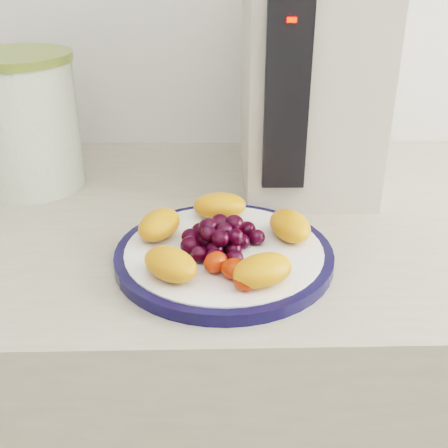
{
  "coord_description": "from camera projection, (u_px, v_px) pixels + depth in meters",
  "views": [
    {
      "loc": [
        0.03,
        0.48,
        1.25
      ],
      "look_at": [
        0.04,
        1.06,
        0.95
      ],
      "focal_mm": 45.0,
      "sensor_mm": 36.0,
      "label": 1
    }
  ],
  "objects": [
    {
      "name": "appliance_led",
      "position": [
        292.0,
        20.0,
        0.65
      ],
      "size": [
        0.01,
        0.01,
        0.01
      ],
      "primitive_type": "cube",
      "rotation": [
        0.0,
        0.0,
        -0.01
      ],
      "color": "#FF0C05",
      "rests_on": "appliance_panel"
    },
    {
      "name": "canister_lid",
      "position": [
        13.0,
        57.0,
        0.79
      ],
      "size": [
        0.18,
        0.18,
        0.01
      ],
      "primitive_type": "cylinder",
      "rotation": [
        0.0,
        0.0,
        0.12
      ],
      "color": "olive",
      "rests_on": "canister"
    },
    {
      "name": "canister",
      "position": [
        25.0,
        126.0,
        0.84
      ],
      "size": [
        0.18,
        0.18,
        0.19
      ],
      "primitive_type": "cylinder",
      "rotation": [
        0.0,
        0.0,
        0.12
      ],
      "color": "#3B6211",
      "rests_on": "counter"
    },
    {
      "name": "appliance_panel",
      "position": [
        287.0,
        97.0,
        0.71
      ],
      "size": [
        0.06,
        0.02,
        0.24
      ],
      "primitive_type": "cube",
      "rotation": [
        0.0,
        0.0,
        -0.01
      ],
      "color": "black",
      "rests_on": "appliance_body"
    },
    {
      "name": "appliance_body",
      "position": [
        308.0,
        77.0,
        0.83
      ],
      "size": [
        0.19,
        0.26,
        0.33
      ],
      "primitive_type": "cube",
      "rotation": [
        0.0,
        0.0,
        -0.01
      ],
      "color": "beige",
      "rests_on": "counter"
    },
    {
      "name": "plate_rim",
      "position": [
        224.0,
        256.0,
        0.67
      ],
      "size": [
        0.26,
        0.26,
        0.01
      ],
      "primitive_type": "cylinder",
      "color": "#0D0D35",
      "rests_on": "counter"
    },
    {
      "name": "fruit_plate",
      "position": [
        222.0,
        239.0,
        0.65
      ],
      "size": [
        0.23,
        0.22,
        0.04
      ],
      "color": "orange",
      "rests_on": "plate_face"
    },
    {
      "name": "counter",
      "position": [
        198.0,
        438.0,
        1.0
      ],
      "size": [
        3.5,
        0.6,
        0.9
      ],
      "primitive_type": "cube",
      "color": "#B1A692",
      "rests_on": "floor"
    },
    {
      "name": "plate_face",
      "position": [
        224.0,
        255.0,
        0.67
      ],
      "size": [
        0.24,
        0.24,
        0.02
      ],
      "primitive_type": "cylinder",
      "color": "white",
      "rests_on": "counter"
    }
  ]
}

